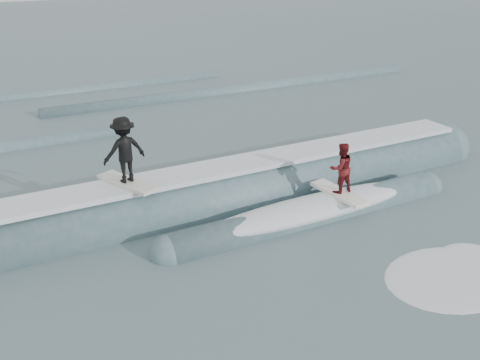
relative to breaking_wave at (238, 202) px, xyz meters
name	(u,v)px	position (x,y,z in m)	size (l,w,h in m)	color
ground	(340,301)	(-0.27, -5.51, -0.04)	(160.00, 160.00, 0.00)	#395054
breaking_wave	(238,202)	(0.00, 0.00, 0.00)	(20.69, 3.92, 2.27)	#3B5C63
surfer_black	(124,152)	(-3.32, 0.33, 2.13)	(1.31, 2.05, 1.96)	silver
surfer_red	(341,172)	(2.43, -1.87, 1.24)	(0.75, 2.04, 1.62)	white
whitewater	(427,327)	(0.80, -7.08, -0.04)	(15.11, 5.43, 0.10)	white
far_swells	(87,113)	(-1.88, 12.14, -0.04)	(41.08, 8.65, 0.80)	#3B5C63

